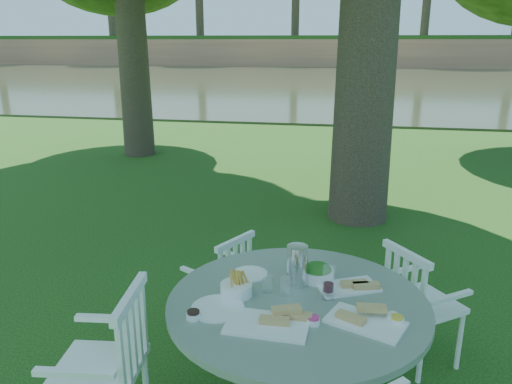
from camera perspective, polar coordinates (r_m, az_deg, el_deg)
ground at (r=4.58m, az=-0.48°, el=-10.96°), size 140.00×140.00×0.00m
table at (r=2.85m, az=4.71°, el=-14.80°), size 1.42×1.42×0.79m
chair_ne at (r=3.55m, az=17.65°, el=-11.43°), size 0.58×0.59×0.86m
chair_nw at (r=3.72m, az=-3.46°, el=-9.76°), size 0.52×0.53×0.80m
chair_sw at (r=2.82m, az=-15.97°, el=-18.05°), size 0.50×0.53×0.95m
tableware at (r=2.80m, az=4.14°, el=-10.84°), size 1.11×0.77×0.24m
river at (r=27.06m, az=9.24°, el=12.23°), size 100.00×28.00×0.12m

